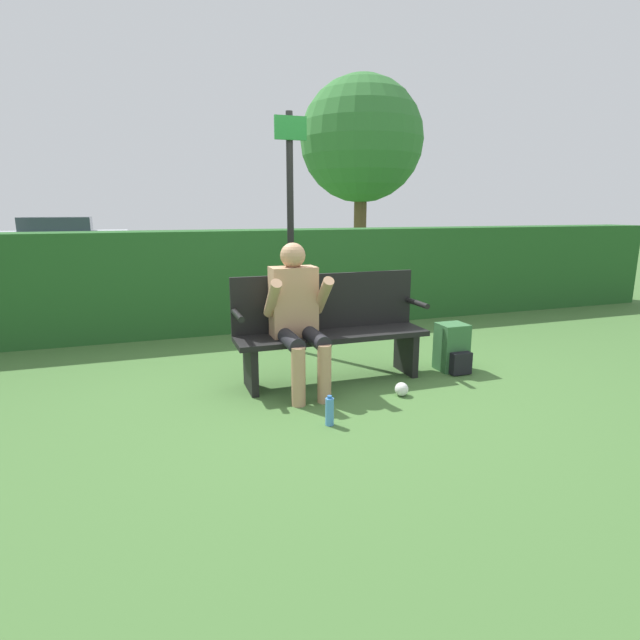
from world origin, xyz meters
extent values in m
plane|color=#426B33|center=(0.00, 0.00, 0.00)|extent=(40.00, 40.00, 0.00)
cube|color=#235623|center=(0.00, 2.29, 0.62)|extent=(12.00, 0.59, 1.25)
cube|color=black|center=(0.00, 0.00, 0.41)|extent=(1.71, 0.42, 0.05)
cube|color=black|center=(0.00, 0.19, 0.69)|extent=(1.71, 0.04, 0.50)
cube|color=black|center=(-0.73, 0.00, 0.20)|extent=(0.06, 0.37, 0.39)
cube|color=black|center=(0.73, 0.00, 0.20)|extent=(0.06, 0.37, 0.39)
cylinder|color=black|center=(-0.83, 0.00, 0.66)|extent=(0.05, 0.37, 0.05)
cylinder|color=black|center=(0.83, 0.00, 0.66)|extent=(0.05, 0.37, 0.05)
cube|color=tan|center=(-0.34, 0.04, 0.73)|extent=(0.39, 0.22, 0.59)
sphere|color=tan|center=(-0.34, 0.04, 1.12)|extent=(0.21, 0.21, 0.21)
cylinder|color=black|center=(-0.45, -0.21, 0.47)|extent=(0.13, 0.49, 0.13)
cylinder|color=black|center=(-0.23, -0.21, 0.47)|extent=(0.13, 0.49, 0.13)
cylinder|color=tan|center=(-0.45, -0.45, 0.23)|extent=(0.11, 0.11, 0.47)
cylinder|color=tan|center=(-0.23, -0.45, 0.23)|extent=(0.11, 0.11, 0.47)
cylinder|color=tan|center=(-0.56, -0.10, 0.79)|extent=(0.09, 0.36, 0.36)
cylinder|color=tan|center=(-0.13, -0.10, 0.79)|extent=(0.09, 0.36, 0.36)
cube|color=#336638|center=(1.18, -0.07, 0.22)|extent=(0.26, 0.24, 0.45)
cube|color=black|center=(1.18, -0.23, 0.11)|extent=(0.20, 0.08, 0.20)
cylinder|color=#4C8CCC|center=(-0.34, -0.87, 0.10)|extent=(0.06, 0.06, 0.20)
cylinder|color=#2D66B2|center=(-0.34, -0.87, 0.21)|extent=(0.03, 0.03, 0.02)
cylinder|color=black|center=(-0.07, 1.07, 1.22)|extent=(0.07, 0.07, 2.44)
cube|color=#196626|center=(-0.07, 1.03, 2.28)|extent=(0.33, 0.02, 0.23)
cube|color=#B7BCC6|center=(-4.21, 14.21, 0.50)|extent=(4.33, 2.09, 0.61)
cube|color=#333D4C|center=(-4.21, 14.21, 1.03)|extent=(2.11, 1.76, 0.45)
cylinder|color=black|center=(-2.94, 15.18, 0.32)|extent=(0.66, 0.21, 0.65)
cylinder|color=black|center=(-2.85, 13.36, 0.32)|extent=(0.66, 0.21, 0.65)
cylinder|color=black|center=(-5.57, 15.06, 0.32)|extent=(0.66, 0.21, 0.65)
cylinder|color=black|center=(-5.48, 13.24, 0.32)|extent=(0.66, 0.21, 0.65)
cylinder|color=brown|center=(3.04, 6.46, 1.08)|extent=(0.28, 0.28, 2.17)
sphere|color=#387A38|center=(3.04, 6.46, 2.96)|extent=(2.65, 2.65, 2.65)
sphere|color=silver|center=(0.41, -0.53, 0.06)|extent=(0.11, 0.11, 0.11)
camera|label=1|loc=(-1.48, -3.98, 1.50)|focal=28.00mm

